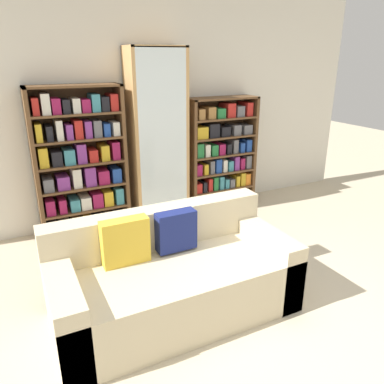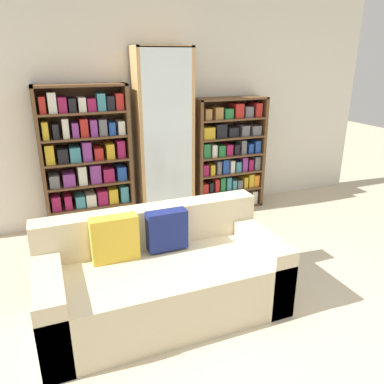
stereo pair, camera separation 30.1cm
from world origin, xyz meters
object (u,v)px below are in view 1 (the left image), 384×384
at_px(couch, 172,279).
at_px(display_cabinet, 158,138).
at_px(bookshelf_left, 81,164).
at_px(wine_bottle, 228,233).
at_px(bookshelf_right, 221,156).

bearing_deg(couch, display_cabinet, 71.26).
relative_size(couch, bookshelf_left, 1.11).
relative_size(bookshelf_left, wine_bottle, 4.60).
distance_m(bookshelf_right, wine_bottle, 1.32).
height_order(couch, bookshelf_right, bookshelf_right).
height_order(display_cabinet, wine_bottle, display_cabinet).
bearing_deg(bookshelf_right, display_cabinet, -178.98).
bearing_deg(bookshelf_right, wine_bottle, -116.31).
bearing_deg(bookshelf_right, couch, -129.72).
bearing_deg(bookshelf_right, bookshelf_left, -180.00).
bearing_deg(display_cabinet, wine_bottle, -70.75).
xyz_separation_m(couch, bookshelf_left, (-0.31, 1.81, 0.52)).
distance_m(couch, bookshelf_left, 1.91).
xyz_separation_m(couch, bookshelf_right, (1.51, 1.81, 0.41)).
xyz_separation_m(bookshelf_right, wine_bottle, (-0.53, -1.07, -0.56)).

